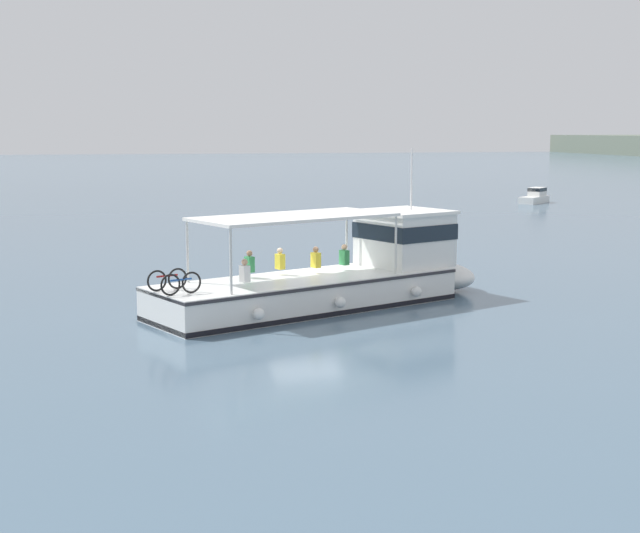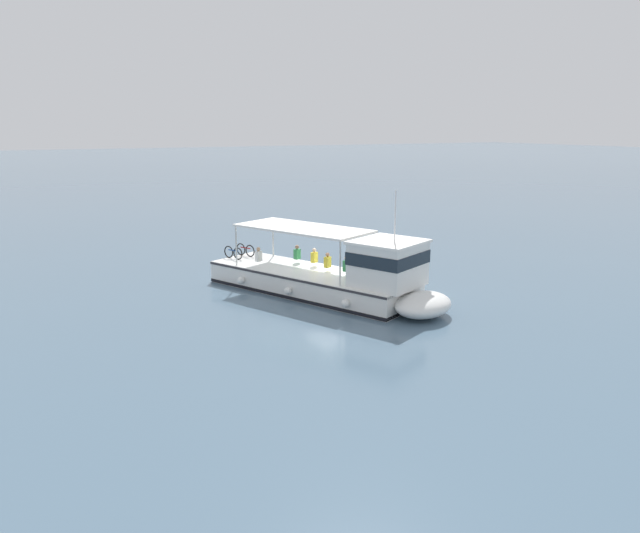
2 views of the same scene
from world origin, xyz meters
TOP-DOWN VIEW (x-y plane):
  - ground_plane at (0.00, 0.00)m, footprint 400.00×400.00m
  - ferry_main at (0.56, 1.21)m, footprint 8.01×12.86m

SIDE VIEW (x-z plane):
  - ground_plane at x=0.00m, z-range 0.00..0.00m
  - ferry_main at x=0.56m, z-range -1.64..3.68m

